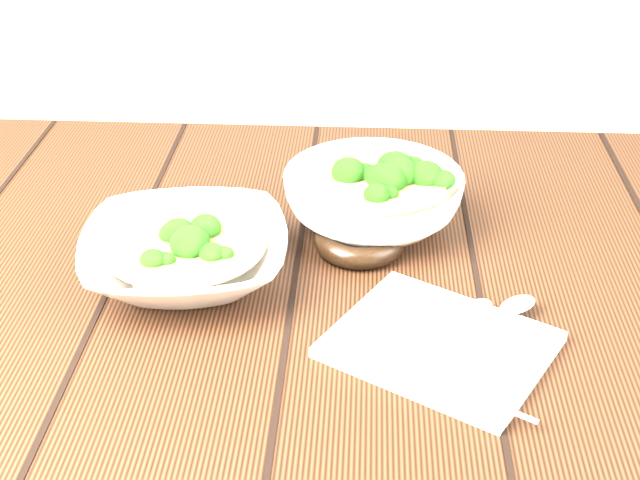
% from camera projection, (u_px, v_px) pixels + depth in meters
% --- Properties ---
extents(table, '(1.20, 0.80, 0.75)m').
position_uv_depth(table, '(315.00, 356.00, 1.05)').
color(table, black).
rests_on(table, ground).
extents(soup_bowl_front, '(0.25, 0.25, 0.07)m').
position_uv_depth(soup_bowl_front, '(185.00, 254.00, 0.97)').
color(soup_bowl_front, silver).
rests_on(soup_bowl_front, table).
extents(soup_bowl_back, '(0.27, 0.27, 0.08)m').
position_uv_depth(soup_bowl_back, '(373.00, 198.00, 1.06)').
color(soup_bowl_back, silver).
rests_on(soup_bowl_back, table).
extents(trivet, '(0.11, 0.11, 0.03)m').
position_uv_depth(trivet, '(360.00, 240.00, 1.03)').
color(trivet, black).
rests_on(trivet, table).
extents(napkin, '(0.25, 0.24, 0.01)m').
position_uv_depth(napkin, '(440.00, 344.00, 0.87)').
color(napkin, beige).
rests_on(napkin, table).
extents(spoon_left, '(0.13, 0.13, 0.01)m').
position_uv_depth(spoon_left, '(454.00, 322.00, 0.89)').
color(spoon_left, '#9C978A').
rests_on(spoon_left, napkin).
extents(spoon_right, '(0.13, 0.12, 0.01)m').
position_uv_depth(spoon_right, '(496.00, 316.00, 0.90)').
color(spoon_right, '#9C978A').
rests_on(spoon_right, napkin).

